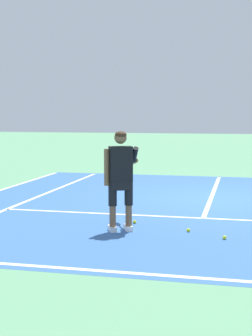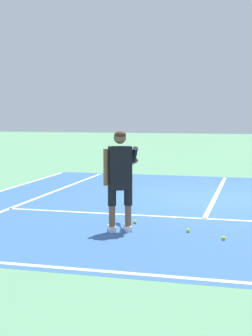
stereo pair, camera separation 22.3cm
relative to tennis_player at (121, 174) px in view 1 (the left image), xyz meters
The scene contains 10 objects.
ground_plane 4.07m from the tennis_player, 70.73° to the left, with size 80.00×80.00×0.00m, color #609E70.
court_inner_surface 3.22m from the tennis_player, 64.84° to the left, with size 10.98×10.39×0.00m, color #3866A8.
line_baseline 2.76m from the tennis_player, 59.58° to the right, with size 10.98×0.10×0.01m, color white.
line_service 2.13m from the tennis_player, 46.37° to the left, with size 8.23×0.10×0.01m, color white.
line_centre_service 4.85m from the tennis_player, 74.08° to the left, with size 0.10×6.40×0.01m, color white.
line_singles_left 4.07m from the tennis_player, 135.39° to the left, with size 0.10×9.99×0.01m, color white.
tennis_player is the anchor object (origin of this frame).
tennis_ball_near_feet 1.50m from the tennis_player, ahead, with size 0.07×0.07×0.07m, color #CCE02D.
tennis_ball_by_baseline 2.01m from the tennis_player, ahead, with size 0.07×0.07×0.07m, color #CCE02D.
tennis_ball_mid_court 1.14m from the tennis_player, 79.74° to the left, with size 0.07×0.07×0.07m, color #CCE02D.
Camera 1 is at (0.71, -11.95, 2.00)m, focal length 53.68 mm.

